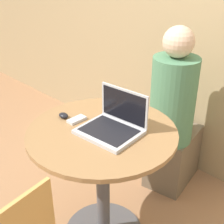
# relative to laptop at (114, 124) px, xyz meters

# --- Properties ---
(back_wall) EXTENTS (7.00, 0.05, 2.60)m
(back_wall) POSITION_rel_laptop_xyz_m (-0.05, 1.00, 0.48)
(back_wall) COLOR tan
(back_wall) RESTS_ON ground_plane
(round_table) EXTENTS (0.81, 0.81, 0.78)m
(round_table) POSITION_rel_laptop_xyz_m (-0.05, -0.04, -0.27)
(round_table) COLOR #4C4C51
(round_table) RESTS_ON ground_plane
(laptop) EXTENTS (0.32, 0.28, 0.21)m
(laptop) POSITION_rel_laptop_xyz_m (0.00, 0.00, 0.00)
(laptop) COLOR #B7B7BC
(laptop) RESTS_ON round_table
(cell_phone) EXTENTS (0.05, 0.11, 0.02)m
(cell_phone) POSITION_rel_laptop_xyz_m (-0.22, -0.07, -0.03)
(cell_phone) COLOR silver
(cell_phone) RESTS_ON round_table
(computer_mouse) EXTENTS (0.06, 0.05, 0.03)m
(computer_mouse) POSITION_rel_laptop_xyz_m (-0.31, -0.10, -0.03)
(computer_mouse) COLOR black
(computer_mouse) RESTS_ON round_table
(person_seated) EXTENTS (0.36, 0.49, 1.23)m
(person_seated) POSITION_rel_laptop_xyz_m (-0.05, 0.66, -0.29)
(person_seated) COLOR brown
(person_seated) RESTS_ON ground_plane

